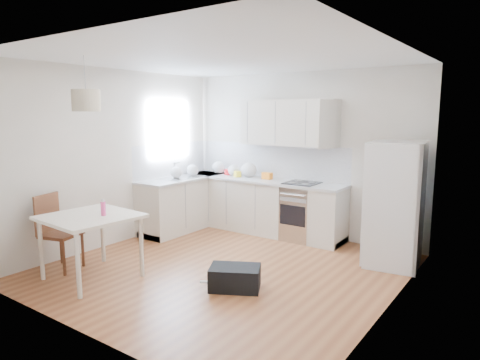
# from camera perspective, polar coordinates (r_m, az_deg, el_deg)

# --- Properties ---
(floor) EXTENTS (4.20, 4.20, 0.00)m
(floor) POSITION_cam_1_polar(r_m,az_deg,el_deg) (5.77, -2.07, -11.71)
(floor) COLOR brown
(floor) RESTS_ON ground
(ceiling) EXTENTS (4.20, 4.20, 0.00)m
(ceiling) POSITION_cam_1_polar(r_m,az_deg,el_deg) (5.44, -2.23, 15.94)
(ceiling) COLOR white
(ceiling) RESTS_ON wall_back
(wall_back) EXTENTS (4.20, 0.00, 4.20)m
(wall_back) POSITION_cam_1_polar(r_m,az_deg,el_deg) (7.22, 8.01, 3.40)
(wall_back) COLOR beige
(wall_back) RESTS_ON floor
(wall_left) EXTENTS (0.00, 4.20, 4.20)m
(wall_left) POSITION_cam_1_polar(r_m,az_deg,el_deg) (6.92, -16.15, 2.89)
(wall_left) COLOR beige
(wall_left) RESTS_ON floor
(wall_right) EXTENTS (0.00, 4.20, 4.20)m
(wall_right) POSITION_cam_1_polar(r_m,az_deg,el_deg) (4.51, 19.62, -0.33)
(wall_right) COLOR beige
(wall_right) RESTS_ON floor
(window_glassblock) EXTENTS (0.02, 1.00, 1.00)m
(window_glassblock) POSITION_cam_1_polar(r_m,az_deg,el_deg) (7.65, -9.47, 6.67)
(window_glassblock) COLOR #BFE0F9
(window_glassblock) RESTS_ON wall_left
(cabinets_back) EXTENTS (3.00, 0.60, 0.88)m
(cabinets_back) POSITION_cam_1_polar(r_m,az_deg,el_deg) (7.40, 2.65, -3.53)
(cabinets_back) COLOR beige
(cabinets_back) RESTS_ON floor
(cabinets_left) EXTENTS (0.60, 1.80, 0.88)m
(cabinets_left) POSITION_cam_1_polar(r_m,az_deg,el_deg) (7.65, -7.41, -3.18)
(cabinets_left) COLOR beige
(cabinets_left) RESTS_ON floor
(counter_back) EXTENTS (3.02, 0.64, 0.04)m
(counter_back) POSITION_cam_1_polar(r_m,az_deg,el_deg) (7.31, 2.67, -0.01)
(counter_back) COLOR silver
(counter_back) RESTS_ON cabinets_back
(counter_left) EXTENTS (0.64, 1.82, 0.04)m
(counter_left) POSITION_cam_1_polar(r_m,az_deg,el_deg) (7.57, -7.48, 0.22)
(counter_left) COLOR silver
(counter_left) RESTS_ON cabinets_left
(backsplash_back) EXTENTS (3.00, 0.01, 0.58)m
(backsplash_back) POSITION_cam_1_polar(r_m,az_deg,el_deg) (7.52, 3.89, 2.61)
(backsplash_back) COLOR silver
(backsplash_back) RESTS_ON wall_back
(backsplash_left) EXTENTS (0.01, 1.80, 0.58)m
(backsplash_left) POSITION_cam_1_polar(r_m,az_deg,el_deg) (7.73, -9.14, 2.69)
(backsplash_left) COLOR silver
(backsplash_left) RESTS_ON wall_left
(upper_cabinets) EXTENTS (1.70, 0.32, 0.75)m
(upper_cabinets) POSITION_cam_1_polar(r_m,az_deg,el_deg) (7.12, 6.43, 7.58)
(upper_cabinets) COLOR beige
(upper_cabinets) RESTS_ON wall_back
(range_oven) EXTENTS (0.50, 0.61, 0.88)m
(range_oven) POSITION_cam_1_polar(r_m,az_deg,el_deg) (7.01, 8.18, -4.31)
(range_oven) COLOR #BCBEC1
(range_oven) RESTS_ON floor
(sink) EXTENTS (0.50, 0.80, 0.16)m
(sink) POSITION_cam_1_polar(r_m,az_deg,el_deg) (7.53, -7.74, 0.29)
(sink) COLOR #BCBEC1
(sink) RESTS_ON counter_left
(refrigerator) EXTENTS (0.91, 0.93, 1.67)m
(refrigerator) POSITION_cam_1_polar(r_m,az_deg,el_deg) (6.11, 20.06, -2.97)
(refrigerator) COLOR silver
(refrigerator) RESTS_ON floor
(dining_table) EXTENTS (1.09, 1.09, 0.80)m
(dining_table) POSITION_cam_1_polar(r_m,az_deg,el_deg) (5.57, -19.33, -5.36)
(dining_table) COLOR beige
(dining_table) RESTS_ON floor
(dining_chair) EXTENTS (0.52, 0.52, 0.99)m
(dining_chair) POSITION_cam_1_polar(r_m,az_deg,el_deg) (6.06, -22.74, -6.48)
(dining_chair) COLOR #492B16
(dining_chair) RESTS_ON floor
(drink_bottle) EXTENTS (0.07, 0.07, 0.21)m
(drink_bottle) POSITION_cam_1_polar(r_m,az_deg,el_deg) (5.45, -17.78, -3.49)
(drink_bottle) COLOR #E74085
(drink_bottle) RESTS_ON dining_table
(gym_bag) EXTENTS (0.69, 0.61, 0.27)m
(gym_bag) POSITION_cam_1_polar(r_m,az_deg,el_deg) (5.11, -0.68, -12.90)
(gym_bag) COLOR black
(gym_bag) RESTS_ON floor
(pendant_lamp) EXTENTS (0.40, 0.40, 0.26)m
(pendant_lamp) POSITION_cam_1_polar(r_m,az_deg,el_deg) (5.43, -19.83, 9.94)
(pendant_lamp) COLOR #C0B093
(pendant_lamp) RESTS_ON ceiling
(grocery_bag_a) EXTENTS (0.26, 0.22, 0.23)m
(grocery_bag_a) POSITION_cam_1_polar(r_m,az_deg,el_deg) (7.92, -2.87, 1.66)
(grocery_bag_a) COLOR silver
(grocery_bag_a) RESTS_ON counter_back
(grocery_bag_b) EXTENTS (0.23, 0.19, 0.20)m
(grocery_bag_b) POSITION_cam_1_polar(r_m,az_deg,el_deg) (7.66, -0.84, 1.32)
(grocery_bag_b) COLOR silver
(grocery_bag_b) RESTS_ON counter_back
(grocery_bag_c) EXTENTS (0.29, 0.24, 0.26)m
(grocery_bag_c) POSITION_cam_1_polar(r_m,az_deg,el_deg) (7.49, 1.20, 1.36)
(grocery_bag_c) COLOR silver
(grocery_bag_c) RESTS_ON counter_back
(grocery_bag_d) EXTENTS (0.23, 0.19, 0.20)m
(grocery_bag_d) POSITION_cam_1_polar(r_m,az_deg,el_deg) (7.71, -6.34, 1.32)
(grocery_bag_d) COLOR silver
(grocery_bag_d) RESTS_ON counter_back
(grocery_bag_e) EXTENTS (0.22, 0.19, 0.20)m
(grocery_bag_e) POSITION_cam_1_polar(r_m,az_deg,el_deg) (7.45, -8.51, 1.00)
(grocery_bag_e) COLOR silver
(grocery_bag_e) RESTS_ON counter_left
(snack_orange) EXTENTS (0.18, 0.12, 0.12)m
(snack_orange) POSITION_cam_1_polar(r_m,az_deg,el_deg) (7.28, 3.64, 0.56)
(snack_orange) COLOR orange
(snack_orange) RESTS_ON counter_back
(snack_yellow) EXTENTS (0.18, 0.16, 0.10)m
(snack_yellow) POSITION_cam_1_polar(r_m,az_deg,el_deg) (7.55, -0.37, 0.82)
(snack_yellow) COLOR yellow
(snack_yellow) RESTS_ON counter_back
(snack_red) EXTENTS (0.18, 0.17, 0.10)m
(snack_red) POSITION_cam_1_polar(r_m,az_deg,el_deg) (7.80, -1.50, 1.09)
(snack_red) COLOR red
(snack_red) RESTS_ON counter_back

